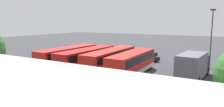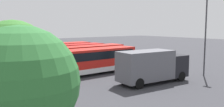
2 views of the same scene
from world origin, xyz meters
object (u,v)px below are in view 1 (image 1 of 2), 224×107
object	(u,v)px
car_hatchback_silver	(91,49)
lamp_post_tall	(211,35)
box_truck_blue	(193,65)
bus_single_deck_fourth	(68,56)
bus_single_deck_third	(87,58)
car_small_green	(148,57)
bus_single_deck_second	(110,59)
bus_single_deck_near_end	(132,63)
waste_bin_yellow	(156,55)

from	to	relation	value
car_hatchback_silver	lamp_post_tall	distance (m)	25.74
box_truck_blue	bus_single_deck_fourth	bearing A→B (deg)	6.52
bus_single_deck_third	car_small_green	size ratio (longest dim) A/B	2.68
bus_single_deck_second	car_hatchback_silver	size ratio (longest dim) A/B	2.66
bus_single_deck_near_end	bus_single_deck_third	size ratio (longest dim) A/B	0.92
bus_single_deck_fourth	car_small_green	xyz separation A→B (m)	(-9.23, -10.63, -0.92)
car_hatchback_silver	lamp_post_tall	xyz separation A→B (m)	(-24.97, 4.46, 4.35)
bus_single_deck_third	car_small_green	world-z (taller)	bus_single_deck_third
bus_single_deck_fourth	car_hatchback_silver	distance (m)	14.88
bus_single_deck_fourth	box_truck_blue	world-z (taller)	box_truck_blue
car_small_green	bus_single_deck_near_end	bearing A→B (deg)	98.91
lamp_post_tall	car_hatchback_silver	bearing A→B (deg)	-10.12
car_small_green	bus_single_deck_third	bearing A→B (deg)	62.06
car_hatchback_silver	lamp_post_tall	world-z (taller)	lamp_post_tall
bus_single_deck_fourth	box_truck_blue	bearing A→B (deg)	-173.48
car_hatchback_silver	waste_bin_yellow	size ratio (longest dim) A/B	4.77
bus_single_deck_second	car_small_green	size ratio (longest dim) A/B	2.77
waste_bin_yellow	bus_single_deck_near_end	bearing A→B (deg)	95.94
lamp_post_tall	bus_single_deck_fourth	bearing A→B (deg)	25.65
bus_single_deck_fourth	waste_bin_yellow	xyz separation A→B (m)	(-9.35, -14.81, -1.15)
car_hatchback_silver	waste_bin_yellow	world-z (taller)	car_hatchback_silver
bus_single_deck_near_end	car_hatchback_silver	xyz separation A→B (m)	(16.54, -13.58, -0.92)
car_small_green	box_truck_blue	bearing A→B (deg)	136.05
bus_single_deck_third	lamp_post_tall	size ratio (longest dim) A/B	1.34
car_small_green	lamp_post_tall	xyz separation A→B (m)	(-10.08, 1.36, 4.35)
bus_single_deck_second	bus_single_deck_third	xyz separation A→B (m)	(3.46, 0.90, -0.00)
bus_single_deck_fourth	lamp_post_tall	xyz separation A→B (m)	(-19.31, -9.27, 3.43)
car_hatchback_silver	bus_single_deck_near_end	bearing A→B (deg)	140.61
bus_single_deck_second	bus_single_deck_fourth	xyz separation A→B (m)	(7.08, 0.95, -0.00)
lamp_post_tall	box_truck_blue	bearing A→B (deg)	80.56
box_truck_blue	car_small_green	size ratio (longest dim) A/B	1.76
bus_single_deck_third	car_hatchback_silver	distance (m)	16.56
bus_single_deck_fourth	box_truck_blue	size ratio (longest dim) A/B	1.51
bus_single_deck_third	car_hatchback_silver	size ratio (longest dim) A/B	2.58
bus_single_deck_fourth	box_truck_blue	distance (m)	18.23
bus_single_deck_near_end	car_small_green	world-z (taller)	bus_single_deck_near_end
bus_single_deck_fourth	lamp_post_tall	size ratio (longest dim) A/B	1.33
bus_single_deck_second	bus_single_deck_fourth	distance (m)	7.14
bus_single_deck_second	box_truck_blue	world-z (taller)	box_truck_blue
bus_single_deck_third	box_truck_blue	bearing A→B (deg)	-172.05
bus_single_deck_second	car_small_green	bearing A→B (deg)	-102.54
lamp_post_tall	waste_bin_yellow	world-z (taller)	lamp_post_tall
bus_single_deck_second	waste_bin_yellow	world-z (taller)	bus_single_deck_second
car_hatchback_silver	waste_bin_yellow	xyz separation A→B (m)	(-15.01, -1.08, -0.23)
bus_single_deck_near_end	bus_single_deck_second	size ratio (longest dim) A/B	0.90
bus_single_deck_second	car_hatchback_silver	xyz separation A→B (m)	(12.74, -12.79, -0.92)
bus_single_deck_third	waste_bin_yellow	distance (m)	15.87
bus_single_deck_near_end	car_hatchback_silver	size ratio (longest dim) A/B	2.38
bus_single_deck_second	box_truck_blue	xyz separation A→B (m)	(-11.03, -1.13, 0.08)
bus_single_deck_second	bus_single_deck_third	distance (m)	3.57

